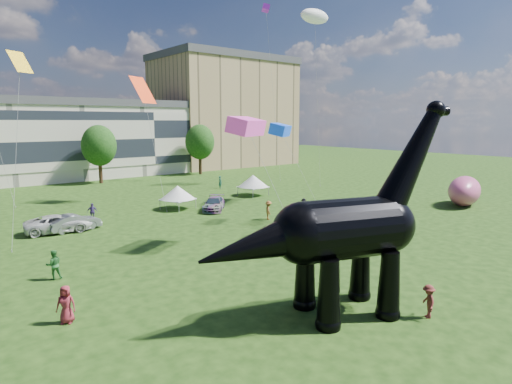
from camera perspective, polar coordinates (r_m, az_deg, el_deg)
ground at (r=21.86m, az=9.68°, el=-16.34°), size 220.00×220.00×0.00m
apartment_block at (r=95.27m, az=-4.20°, el=10.32°), size 28.00×18.00×22.00m
tree_mid_right at (r=69.73m, az=-20.22°, el=6.24°), size 5.20×5.20×9.44m
tree_far_right at (r=77.56m, az=-7.51°, el=7.00°), size 5.20×5.20×9.44m
dinosaur_sculpture at (r=21.06m, az=10.77°, el=-5.45°), size 13.15×6.23×10.89m
car_grey at (r=40.64m, az=-23.08°, el=-3.75°), size 4.58×2.02×1.46m
car_white at (r=40.58m, az=-24.82°, el=-3.85°), size 5.79×3.43×1.51m
car_dark at (r=46.07m, az=-5.61°, el=-1.58°), size 4.72×4.95×1.41m
gazebo_near at (r=47.13m, az=-10.40°, el=-0.08°), size 4.67×4.67×2.57m
gazebo_far at (r=54.78m, az=-0.39°, el=1.46°), size 4.16×4.16×2.67m
inflatable_pink at (r=53.86m, az=26.04°, el=0.14°), size 7.39×5.30×3.34m
visitors at (r=33.34m, az=-8.71°, el=-5.58°), size 46.29×41.12×1.84m
kites at (r=54.95m, az=0.55°, el=18.94°), size 63.19×49.85×30.75m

